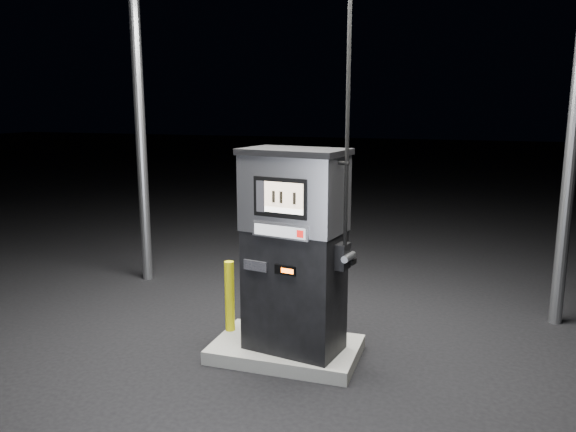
% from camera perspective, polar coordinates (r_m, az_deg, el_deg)
% --- Properties ---
extents(ground, '(80.00, 80.00, 0.00)m').
position_cam_1_polar(ground, '(6.47, -0.21, -14.00)').
color(ground, black).
rests_on(ground, ground).
extents(pump_island, '(1.60, 1.00, 0.15)m').
position_cam_1_polar(pump_island, '(6.44, -0.21, -13.39)').
color(pump_island, slate).
rests_on(pump_island, ground).
extents(fuel_dispenser, '(1.24, 0.82, 4.50)m').
position_cam_1_polar(fuel_dispenser, '(5.92, 0.66, -3.38)').
color(fuel_dispenser, black).
rests_on(fuel_dispenser, pump_island).
extents(bollard_left, '(0.11, 0.11, 0.84)m').
position_cam_1_polar(bollard_left, '(6.63, -5.95, -8.11)').
color(bollard_left, '#CDC50B').
rests_on(bollard_left, pump_island).
extents(bollard_right, '(0.12, 0.12, 0.79)m').
position_cam_1_polar(bollard_right, '(6.04, 4.58, -10.32)').
color(bollard_right, '#CDC50B').
rests_on(bollard_right, pump_island).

